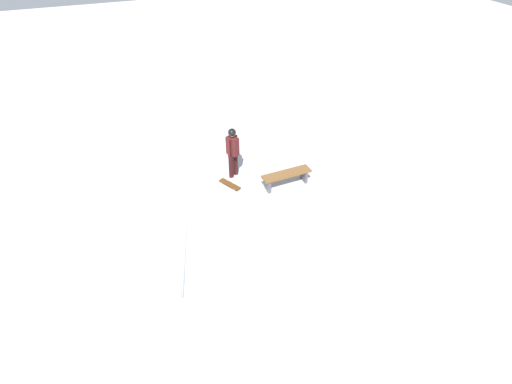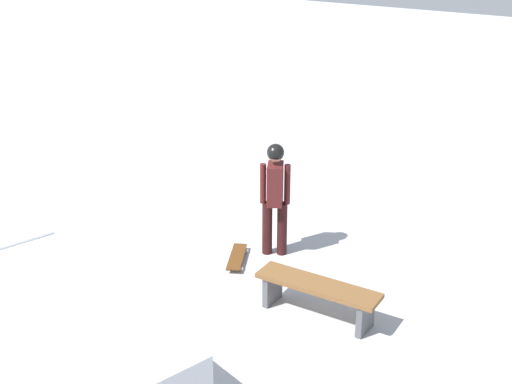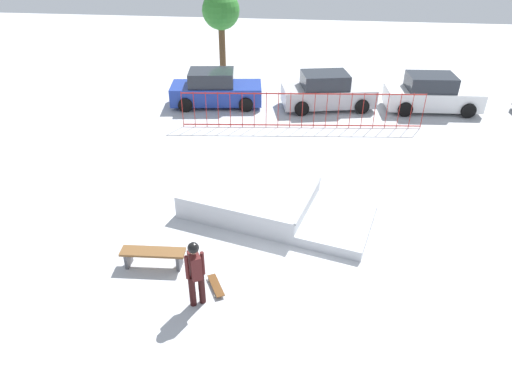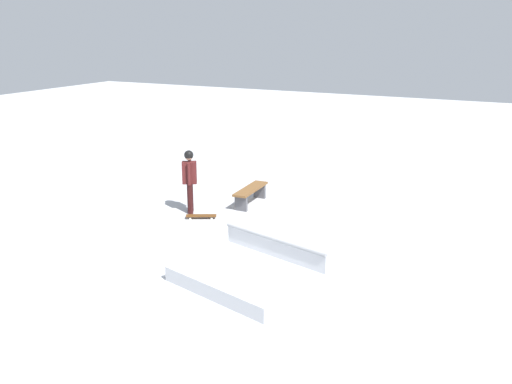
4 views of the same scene
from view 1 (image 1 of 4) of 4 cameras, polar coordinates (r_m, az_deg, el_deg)
ground_plane at (r=10.79m, az=-8.35°, el=-8.42°), size 60.00×60.00×0.00m
skate_ramp at (r=10.07m, az=-2.21°, el=-9.54°), size 5.89×3.91×0.74m
skater at (r=12.85m, az=-3.31°, el=6.06°), size 0.39×0.44×1.73m
skateboard at (r=12.86m, az=-3.74°, el=1.10°), size 0.55×0.80×0.09m
park_bench at (r=12.75m, az=4.31°, el=2.24°), size 1.62×0.49×0.48m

